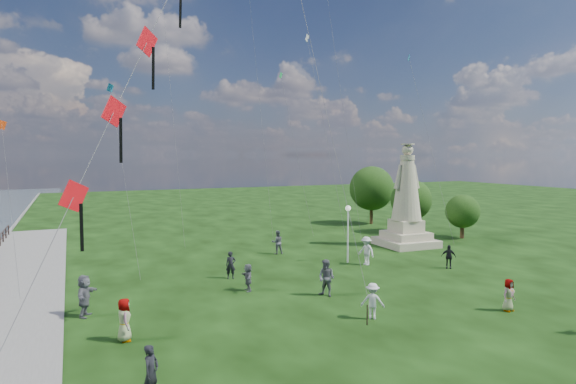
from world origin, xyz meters
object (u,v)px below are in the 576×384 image
statue (406,208)px  person_10 (124,320)px  person_4 (509,295)px  lamppost (348,221)px  person_11 (248,277)px  person_8 (366,251)px  person_0 (151,372)px  person_2 (373,301)px  person_9 (449,257)px  person_7 (277,242)px  person_6 (231,265)px  person_1 (326,278)px  person_5 (85,296)px

statue → person_10: (-22.96, -11.63, -2.27)m
statue → person_4: statue is taller
lamppost → person_11: (-8.60, -3.73, -2.09)m
lamppost → person_8: size_ratio=2.05×
person_4 → person_0: bearing=176.9°
person_2 → person_10: (-10.45, 1.90, 0.04)m
lamppost → person_9: size_ratio=2.55×
person_9 → person_8: bearing=-170.9°
person_4 → person_7: size_ratio=0.87×
person_6 → person_1: bearing=-44.9°
statue → person_7: size_ratio=4.67×
person_7 → person_11: person_7 is taller
person_6 → person_11: bearing=-75.9°
person_1 → person_8: 7.89m
person_6 → person_8: 9.40m
person_2 → person_9: (10.07, 6.06, -0.05)m
person_1 → person_9: (10.27, 2.15, -0.19)m
lamppost → person_11: lamppost is taller
person_2 → person_11: 7.46m
lamppost → person_1: 8.42m
person_4 → person_10: size_ratio=0.90×
person_4 → person_11: size_ratio=1.03×
person_2 → person_10: person_10 is taller
person_9 → person_11: person_9 is taller
person_2 → person_11: size_ratio=1.10×
person_9 → person_11: (-13.67, 0.48, -0.03)m
lamppost → person_4: 12.29m
person_5 → person_4: bearing=-90.3°
lamppost → person_1: lamppost is taller
statue → person_1: (-12.71, -9.61, -2.17)m
person_2 → person_4: person_2 is taller
person_11 → person_0: bearing=-27.9°
person_6 → lamppost: bearing=18.6°
person_6 → person_11: size_ratio=1.10×
person_1 → person_7: 11.09m
statue → person_11: (-16.11, -6.99, -2.39)m
statue → person_7: (-10.82, 1.32, -2.24)m
person_6 → person_9: size_ratio=1.06×
person_4 → statue: bearing=60.3°
person_5 → person_11: person_5 is taller
person_1 → person_6: bearing=-177.4°
person_2 → person_0: bearing=54.5°
person_0 → person_2: person_0 is taller
statue → person_10: statue is taller
lamppost → person_1: size_ratio=2.03×
lamppost → person_5: lamppost is taller
lamppost → person_9: bearing=-39.7°
statue → person_2: bearing=-130.9°
statue → person_5: bearing=-160.3°
person_8 → person_10: size_ratio=1.12×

